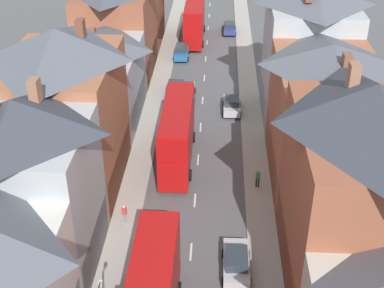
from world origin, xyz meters
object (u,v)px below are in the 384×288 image
(car_parked_right_a, at_px, (182,51))
(pedestrian_mid_left, at_px, (124,213))
(car_near_silver, at_px, (175,89))
(car_parked_left_b, at_px, (236,263))
(double_decker_bus_lead, at_px, (177,133))
(car_mid_white, at_px, (230,28))
(double_decker_bus_far_approaching, at_px, (194,20))
(car_mid_black, at_px, (186,91))
(car_near_blue, at_px, (232,105))
(pedestrian_mid_right, at_px, (258,178))

(car_parked_right_a, distance_m, pedestrian_mid_left, 33.62)
(car_near_silver, height_order, car_parked_left_b, car_parked_left_b)
(double_decker_bus_lead, relative_size, car_mid_white, 2.70)
(double_decker_bus_lead, bearing_deg, car_parked_left_b, -70.12)
(double_decker_bus_far_approaching, height_order, car_near_silver, double_decker_bus_far_approaching)
(car_parked_left_b, bearing_deg, car_near_silver, 103.03)
(double_decker_bus_lead, height_order, car_mid_black, double_decker_bus_lead)
(car_near_blue, distance_m, car_parked_right_a, 16.12)
(double_decker_bus_far_approaching, relative_size, pedestrian_mid_left, 6.71)
(car_mid_white, distance_m, pedestrian_mid_left, 44.02)
(car_near_silver, distance_m, car_mid_white, 21.87)
(car_parked_right_a, relative_size, car_parked_left_b, 1.06)
(car_parked_left_b, bearing_deg, car_mid_white, 90.00)
(double_decker_bus_lead, distance_m, car_near_blue, 10.98)
(pedestrian_mid_right, bearing_deg, car_mid_white, 92.92)
(car_mid_black, relative_size, pedestrian_mid_right, 2.56)
(car_near_blue, xyz_separation_m, pedestrian_mid_left, (-8.18, -18.68, 0.20))
(car_mid_black, bearing_deg, car_parked_left_b, -79.44)
(car_parked_left_b, bearing_deg, pedestrian_mid_right, 78.66)
(car_mid_white, relative_size, pedestrian_mid_left, 2.48)
(car_near_blue, distance_m, pedestrian_mid_right, 13.66)
(double_decker_bus_lead, bearing_deg, double_decker_bus_far_approaching, 90.00)
(car_parked_right_a, distance_m, pedestrian_mid_right, 29.54)
(car_parked_right_a, bearing_deg, double_decker_bus_far_approaching, 79.11)
(car_parked_left_b, relative_size, pedestrian_mid_left, 2.65)
(car_mid_black, xyz_separation_m, car_parked_left_b, (4.90, -26.29, 0.02))
(car_near_blue, height_order, pedestrian_mid_left, pedestrian_mid_left)
(pedestrian_mid_right, bearing_deg, car_parked_right_a, 106.00)
(car_near_silver, bearing_deg, car_parked_right_a, 90.00)
(double_decker_bus_far_approaching, bearing_deg, car_parked_right_a, -100.89)
(pedestrian_mid_left, xyz_separation_m, pedestrian_mid_right, (10.12, 5.16, 0.00))
(car_near_blue, relative_size, car_parked_left_b, 0.91)
(car_parked_left_b, height_order, car_mid_white, car_parked_left_b)
(double_decker_bus_far_approaching, relative_size, car_parked_right_a, 2.39)
(car_near_blue, relative_size, car_mid_black, 0.94)
(car_near_silver, height_order, pedestrian_mid_right, pedestrian_mid_right)
(double_decker_bus_lead, relative_size, car_near_blue, 2.78)
(car_near_blue, relative_size, car_near_silver, 0.84)
(car_near_blue, height_order, car_parked_left_b, car_near_blue)
(car_parked_right_a, relative_size, car_mid_black, 1.10)
(car_parked_right_a, bearing_deg, pedestrian_mid_right, -74.00)
(car_near_blue, xyz_separation_m, car_parked_right_a, (-6.20, 14.88, 0.01))
(car_parked_right_a, xyz_separation_m, pedestrian_mid_right, (8.14, -28.40, 0.18))
(car_parked_right_a, bearing_deg, car_mid_black, -83.70)
(car_parked_left_b, xyz_separation_m, pedestrian_mid_left, (-8.18, 4.52, 0.21))
(car_near_blue, height_order, car_mid_white, car_near_blue)
(double_decker_bus_lead, bearing_deg, pedestrian_mid_left, -109.86)
(car_parked_right_a, relative_size, pedestrian_mid_right, 2.80)
(car_mid_white, height_order, pedestrian_mid_right, pedestrian_mid_right)
(car_near_blue, distance_m, car_parked_left_b, 23.20)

